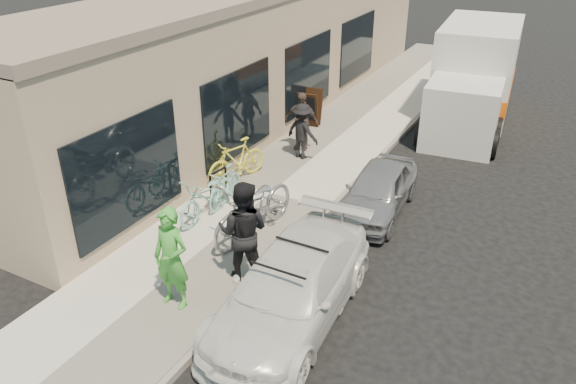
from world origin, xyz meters
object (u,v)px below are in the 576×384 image
at_px(bystander_b, 301,121).
at_px(bystander_a, 302,131).
at_px(cruiser_bike_b, 207,196).
at_px(moving_truck, 473,80).
at_px(cruiser_bike_a, 225,186).
at_px(sedan_silver, 378,190).
at_px(woman_rider, 171,258).
at_px(bike_rack, 218,183).
at_px(tandem_bike, 255,207).
at_px(sedan_white, 292,288).
at_px(sandwich_board, 309,108).
at_px(man_standing, 243,232).
at_px(cruiser_bike_c, 237,160).

bearing_deg(bystander_b, bystander_a, -67.47).
bearing_deg(cruiser_bike_b, moving_truck, 69.84).
bearing_deg(cruiser_bike_a, sedan_silver, 19.94).
xyz_separation_m(sedan_silver, bystander_b, (-3.05, 2.16, 0.42)).
bearing_deg(woman_rider, cruiser_bike_a, 111.59).
bearing_deg(bike_rack, tandem_bike, -29.25).
bearing_deg(sedan_white, sedan_silver, 86.83).
distance_m(sedan_white, tandem_bike, 2.57).
height_order(sandwich_board, sedan_silver, sandwich_board).
bearing_deg(bystander_b, tandem_bike, -81.72).
distance_m(sedan_silver, man_standing, 3.98).
bearing_deg(bike_rack, bystander_b, 86.23).
bearing_deg(man_standing, tandem_bike, -82.51).
bearing_deg(sandwich_board, tandem_bike, -79.69).
bearing_deg(bystander_b, sedan_silver, -42.23).
xyz_separation_m(woman_rider, bystander_b, (-1.19, 7.12, -0.12)).
relative_size(woman_rider, cruiser_bike_a, 1.27).
bearing_deg(woman_rider, sedan_white, 24.21).
xyz_separation_m(sandwich_board, cruiser_bike_b, (0.52, -6.08, -0.07)).
bearing_deg(cruiser_bike_b, man_standing, -37.83).
height_order(sandwich_board, moving_truck, moving_truck).
xyz_separation_m(sedan_silver, woman_rider, (-1.86, -4.96, 0.54)).
distance_m(moving_truck, woman_rider, 12.40).
xyz_separation_m(sedan_white, cruiser_bike_c, (-3.56, 3.82, 0.05)).
distance_m(bike_rack, cruiser_bike_b, 0.67).
bearing_deg(cruiser_bike_a, sandwich_board, 89.59).
bearing_deg(bystander_b, moving_truck, 47.99).
distance_m(bike_rack, tandem_bike, 1.70).
relative_size(sedan_white, moving_truck, 0.70).
xyz_separation_m(man_standing, bystander_a, (-1.54, 5.36, -0.23)).
bearing_deg(cruiser_bike_c, sedan_white, -27.98).
xyz_separation_m(cruiser_bike_b, bystander_b, (0.09, 4.35, 0.32)).
relative_size(woman_rider, man_standing, 0.95).
xyz_separation_m(cruiser_bike_a, bystander_b, (0.07, 3.69, 0.37)).
relative_size(cruiser_bike_c, bystander_b, 1.08).
height_order(sedan_silver, cruiser_bike_b, cruiser_bike_b).
bearing_deg(cruiser_bike_b, sedan_silver, 35.82).
relative_size(woman_rider, cruiser_bike_c, 1.07).
bearing_deg(cruiser_bike_c, sandwich_board, 110.42).
height_order(sedan_silver, man_standing, man_standing).
bearing_deg(bystander_a, bike_rack, 92.01).
bearing_deg(woman_rider, moving_truck, 80.43).
height_order(tandem_bike, bystander_a, bystander_a).
bearing_deg(tandem_bike, bystander_a, 110.97).
distance_m(man_standing, cruiser_bike_a, 2.98).
height_order(woman_rider, man_standing, man_standing).
bearing_deg(bystander_a, cruiser_bike_a, 94.99).
bearing_deg(bystander_a, moving_truck, -108.27).
height_order(sedan_white, bystander_b, bystander_b).
relative_size(moving_truck, cruiser_bike_b, 3.34).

